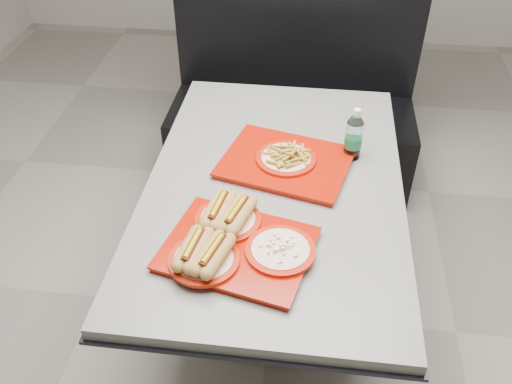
# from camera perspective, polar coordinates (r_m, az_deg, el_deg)

# --- Properties ---
(ground) EXTENTS (6.00, 6.00, 0.00)m
(ground) POSITION_cam_1_polar(r_m,az_deg,el_deg) (2.46, 1.60, -12.69)
(ground) COLOR gray
(ground) RESTS_ON ground
(diner_table) EXTENTS (0.92, 1.42, 0.75)m
(diner_table) POSITION_cam_1_polar(r_m,az_deg,el_deg) (2.03, 1.89, -2.51)
(diner_table) COLOR black
(diner_table) RESTS_ON ground
(booth_bench) EXTENTS (1.30, 0.57, 1.35)m
(booth_bench) POSITION_cam_1_polar(r_m,az_deg,el_deg) (3.03, 3.85, 8.71)
(booth_bench) COLOR black
(booth_bench) RESTS_ON ground
(tray_near) EXTENTS (0.50, 0.43, 0.10)m
(tray_near) POSITION_cam_1_polar(r_m,az_deg,el_deg) (1.65, -2.49, -5.25)
(tray_near) COLOR #971104
(tray_near) RESTS_ON diner_table
(tray_far) EXTENTS (0.52, 0.45, 0.09)m
(tray_far) POSITION_cam_1_polar(r_m,az_deg,el_deg) (1.99, 3.17, 3.39)
(tray_far) COLOR #971104
(tray_far) RESTS_ON diner_table
(water_bottle) EXTENTS (0.07, 0.07, 0.21)m
(water_bottle) POSITION_cam_1_polar(r_m,az_deg,el_deg) (2.03, 10.24, 5.73)
(water_bottle) COLOR silver
(water_bottle) RESTS_ON diner_table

